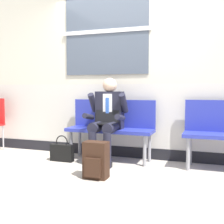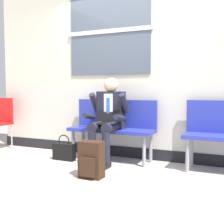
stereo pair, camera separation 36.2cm
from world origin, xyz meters
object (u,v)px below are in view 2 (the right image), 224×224
at_px(bench_with_person, 113,124).
at_px(folding_chair, 1,118).
at_px(person_seated, 107,118).
at_px(backpack, 91,160).
at_px(handbag, 64,151).

relative_size(bench_with_person, folding_chair, 1.43).
relative_size(person_seated, folding_chair, 1.36).
relative_size(backpack, handbag, 1.14).
bearing_deg(bench_with_person, folding_chair, -177.70).
xyz_separation_m(bench_with_person, person_seated, (0.00, -0.20, 0.12)).
relative_size(person_seated, backpack, 2.78).
xyz_separation_m(bench_with_person, handbag, (-0.66, -0.35, -0.40)).
distance_m(bench_with_person, handbag, 0.84).
bearing_deg(handbag, backpack, -37.00).
bearing_deg(backpack, handbag, 143.00).
xyz_separation_m(bench_with_person, folding_chair, (-2.17, -0.09, 0.01)).
distance_m(person_seated, backpack, 0.88).
distance_m(backpack, folding_chair, 2.49).
distance_m(bench_with_person, folding_chair, 2.17).
bearing_deg(handbag, person_seated, 12.61).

